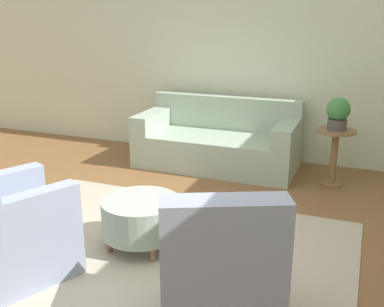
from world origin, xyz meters
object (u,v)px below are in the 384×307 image
Objects in this scene: ottoman_table at (141,217)px; armchair_right at (219,277)px; side_table at (335,149)px; couch at (218,142)px; armchair_left at (7,231)px; potted_plant_on_side_table at (338,113)px.

armchair_right is at bearing -39.67° from ottoman_table.
armchair_right reaches higher than side_table.
couch is at bearing 108.40° from armchair_right.
armchair_right is at bearing 0.00° from armchair_left.
armchair_right is at bearing -71.60° from couch.
armchair_left is 3.70m from potted_plant_on_side_table.
armchair_left reaches higher than ottoman_table.
couch is 2.38m from ottoman_table.
couch is 1.53m from side_table.
armchair_left is 3.67m from side_table.
ottoman_table is (0.72, 0.81, -0.11)m from armchair_left.
armchair_left and armchair_right have the same top height.
couch is 3.04× the size of side_table.
armchair_left reaches higher than side_table.
armchair_right reaches higher than ottoman_table.
potted_plant_on_side_table is (1.43, 2.16, 0.61)m from ottoman_table.
ottoman_table is at bearing -123.44° from potted_plant_on_side_table.
armchair_left is (-0.63, -3.19, 0.08)m from couch.
armchair_left is 1.69m from armchair_right.
armchair_left is at bearing -125.79° from side_table.
potted_plant_on_side_table is (2.15, 2.98, 0.49)m from armchair_left.
potted_plant_on_side_table is (1.51, -0.21, 0.57)m from couch.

